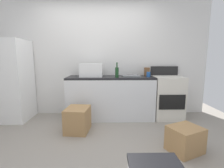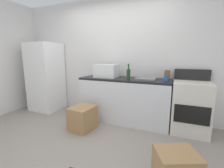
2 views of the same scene
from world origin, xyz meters
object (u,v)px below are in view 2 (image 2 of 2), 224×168
Objects in this scene: wine_bottle at (128,74)px; knife_block at (167,75)px; microwave at (106,71)px; cardboard_box_large at (176,167)px; coffee_mug at (166,78)px; cardboard_box_medium at (83,118)px; stove_oven at (190,106)px; refrigerator at (46,77)px.

wine_bottle is 1.67× the size of knife_block.
microwave reaches higher than knife_block.
cardboard_box_large is (0.22, -1.46, -0.81)m from knife_block.
cardboard_box_medium is (-1.38, -0.62, -0.74)m from coffee_mug.
cardboard_box_large is at bearing -42.93° from microwave.
cardboard_box_large is at bearing -81.61° from knife_block.
wine_bottle is (-1.09, -0.18, 0.54)m from stove_oven.
stove_oven is 1.94m from cardboard_box_medium.
wine_bottle reaches higher than microwave.
coffee_mug is (0.66, 0.12, -0.06)m from wine_bottle.
coffee_mug is at bearing -0.01° from refrigerator.
microwave reaches higher than cardboard_box_medium.
knife_block is at bearing 162.93° from stove_oven.
stove_oven is 0.65m from coffee_mug.
microwave reaches higher than cardboard_box_large.
stove_oven is 1.38m from cardboard_box_large.
refrigerator is at bearing -176.28° from knife_block.
refrigerator is 1.66m from microwave.
stove_oven reaches higher than cardboard_box_large.
stove_oven is at bearing 9.12° from wine_bottle.
refrigerator is 5.50× the size of wine_bottle.
refrigerator is 2.84m from coffee_mug.
coffee_mug is at bearing 99.92° from cardboard_box_large.
cardboard_box_medium is (-1.60, 0.66, 0.04)m from cardboard_box_large.
knife_block is 1.68m from cardboard_box_large.
microwave is at bearing -179.44° from stove_oven.
microwave is 1.53× the size of wine_bottle.
coffee_mug is 0.56× the size of knife_block.
stove_oven is at bearing -17.07° from knife_block.
cardboard_box_medium is at bearing -155.91° from coffee_mug.
microwave is at bearing 163.11° from wine_bottle.
refrigerator reaches higher than microwave.
refrigerator reaches higher than cardboard_box_medium.
knife_block reaches higher than coffee_mug.
refrigerator is at bearing -178.63° from microwave.
knife_block is 0.43× the size of cardboard_box_large.
cardboard_box_medium is (1.46, -0.62, -0.61)m from refrigerator.
microwave is at bearing 178.07° from coffee_mug.
cardboard_box_medium is (-0.71, -0.50, -0.80)m from wine_bottle.
coffee_mug is 0.19m from knife_block.
refrigerator is 3.38m from cardboard_box_large.
refrigerator is 3.59× the size of microwave.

